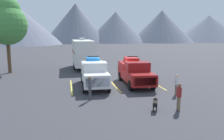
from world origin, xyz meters
The scene contains 13 objects.
ground_plane centered at (0.00, 0.00, 0.00)m, with size 240.00×240.00×0.00m, color #38383D.
pickup_truck_a centered at (-1.80, -0.66, 1.19)m, with size 2.32×5.71×2.56m.
pickup_truck_b centered at (1.90, -0.61, 1.15)m, with size 2.33×5.90×2.48m.
lot_stripe_a centered at (-3.79, -0.60, 0.00)m, with size 0.12×5.50×0.01m, color gold.
lot_stripe_b centered at (0.00, -0.60, 0.00)m, with size 0.12×5.50×0.01m, color gold.
lot_stripe_c centered at (3.79, -0.60, 0.00)m, with size 0.12×5.50×0.01m, color gold.
camper_trailer_a centered at (-2.05, 9.31, 2.07)m, with size 2.51×7.68×3.94m.
person_a centered at (3.90, -4.70, 0.90)m, with size 0.22×0.34×1.56m.
person_b centered at (-2.59, -4.80, 0.97)m, with size 0.29×0.34×1.69m.
person_c centered at (2.42, -7.97, 0.97)m, with size 0.23×0.37×1.68m.
dog centered at (1.06, -7.66, 0.47)m, with size 0.57×0.96×0.70m.
tree_a centered at (-10.60, 7.92, 5.88)m, with size 4.56×4.56×8.68m.
mountain_ridge centered at (-0.37, 79.06, 7.27)m, with size 157.83×47.32×17.03m.
Camera 1 is at (-4.11, -20.24, 4.70)m, focal length 36.86 mm.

